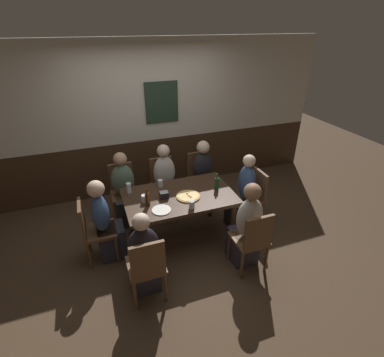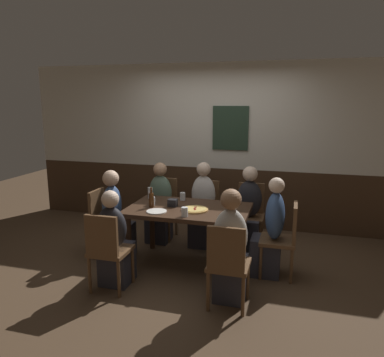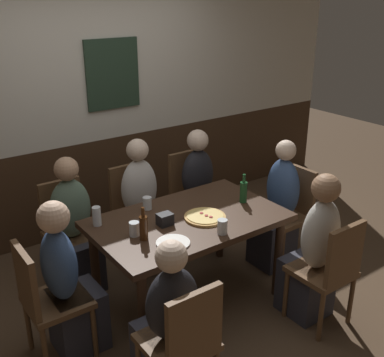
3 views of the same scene
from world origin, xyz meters
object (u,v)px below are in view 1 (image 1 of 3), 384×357
person_mid_far (166,186)px  person_right_near (246,230)px  chair_right_near (253,239)px  beer_glass_tall (160,184)px  person_head_east (243,197)px  chair_left_near (147,266)px  person_head_west (106,226)px  chair_head_east (252,195)px  condiment_caddy (164,195)px  beer_bottle_green (217,183)px  person_left_near (144,258)px  chair_left_far (123,188)px  person_right_far (204,180)px  chair_head_west (93,228)px  chair_right_far (200,175)px  plate_white_large (161,210)px  chair_mid_far (163,182)px  tumbler_water (129,189)px  dining_table (179,201)px  person_left_far (125,194)px  pint_glass_pale (192,205)px  pizza (188,196)px  beer_glass_half (144,199)px  beer_bottle_brown (147,199)px

person_mid_far → person_right_near: (0.65, -1.41, 0.01)m
chair_right_near → beer_glass_tall: chair_right_near is taller
chair_right_near → person_head_east: 0.93m
chair_left_near → person_head_west: 0.93m
person_head_east → beer_glass_tall: person_head_east is taller
chair_head_east → condiment_caddy: bearing=179.8°
beer_bottle_green → person_mid_far: bearing=126.1°
chair_right_near → person_left_near: person_left_near is taller
chair_left_far → condiment_caddy: chair_left_far is taller
person_right_far → condiment_caddy: 1.14m
person_head_west → beer_bottle_green: 1.56m
person_head_west → person_right_near: bearing=-23.4°
chair_head_west → chair_right_far: size_ratio=1.00×
chair_right_far → plate_white_large: bearing=-130.3°
chair_left_near → chair_mid_far: 1.85m
tumbler_water → person_mid_far: bearing=33.6°
chair_head_east → beer_bottle_green: 0.70m
person_mid_far → plate_white_large: bearing=-107.9°
dining_table → chair_left_near: bearing=-126.6°
beer_glass_tall → person_left_far: bearing=140.6°
person_mid_far → chair_head_west: bearing=-148.4°
chair_head_east → person_head_west: person_head_west is taller
pint_glass_pale → beer_glass_tall: (-0.23, 0.66, -0.00)m
person_head_east → tumbler_water: bearing=169.5°
chair_mid_far → chair_left_far: (-0.65, 0.00, 0.00)m
person_head_west → pizza: size_ratio=3.59×
chair_left_far → person_left_near: 1.57m
person_left_near → pint_glass_pale: bearing=27.0°
person_left_far → pint_glass_pale: person_left_far is taller
chair_right_near → person_left_near: size_ratio=0.81×
tumbler_water → dining_table: bearing=-25.6°
chair_head_west → pint_glass_pale: (1.20, -0.35, 0.29)m
chair_right_far → pizza: bearing=-119.8°
dining_table → chair_right_near: bearing=-53.4°
person_mid_far → pint_glass_pale: (0.06, -1.05, 0.29)m
person_right_far → person_right_near: person_right_near is taller
person_head_west → person_left_far: size_ratio=1.00×
chair_mid_far → beer_glass_half: size_ratio=8.46×
chair_left_far → beer_glass_half: chair_left_far is taller
person_mid_far → chair_right_near: bearing=-67.7°
pint_glass_pale → beer_bottle_green: 0.58m
person_left_far → condiment_caddy: (0.44, -0.70, 0.30)m
chair_right_far → beer_bottle_brown: bearing=-138.6°
chair_right_near → person_head_west: size_ratio=0.76×
chair_head_west → person_left_far: person_left_far is taller
chair_right_near → person_head_west: (-1.63, 0.87, -0.01)m
chair_right_far → chair_head_east: 1.00m
chair_head_east → person_mid_far: person_mid_far is taller
person_right_far → person_mid_far: bearing=179.9°
person_head_west → pizza: person_head_west is taller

